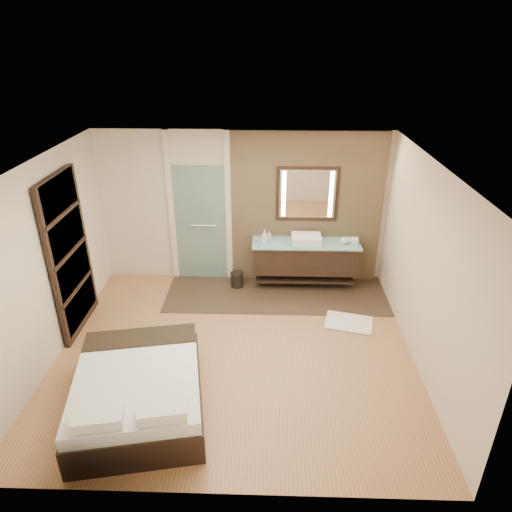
{
  "coord_description": "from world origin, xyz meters",
  "views": [
    {
      "loc": [
        0.46,
        -5.25,
        4.12
      ],
      "look_at": [
        0.28,
        0.6,
        1.23
      ],
      "focal_mm": 32.0,
      "sensor_mm": 36.0,
      "label": 1
    }
  ],
  "objects_px": {
    "waste_bin": "(237,280)",
    "mirror_unit": "(307,194)",
    "vanity": "(305,257)",
    "bed": "(139,391)"
  },
  "relations": [
    {
      "from": "waste_bin",
      "to": "mirror_unit",
      "type": "bearing_deg",
      "value": 14.33
    },
    {
      "from": "vanity",
      "to": "waste_bin",
      "type": "distance_m",
      "value": 1.28
    },
    {
      "from": "vanity",
      "to": "mirror_unit",
      "type": "bearing_deg",
      "value": 90.0
    },
    {
      "from": "bed",
      "to": "waste_bin",
      "type": "distance_m",
      "value": 3.16
    },
    {
      "from": "vanity",
      "to": "bed",
      "type": "distance_m",
      "value": 3.77
    },
    {
      "from": "vanity",
      "to": "bed",
      "type": "relative_size",
      "value": 0.9
    },
    {
      "from": "bed",
      "to": "mirror_unit",
      "type": "bearing_deg",
      "value": 46.21
    },
    {
      "from": "vanity",
      "to": "mirror_unit",
      "type": "distance_m",
      "value": 1.1
    },
    {
      "from": "bed",
      "to": "waste_bin",
      "type": "xyz_separation_m",
      "value": [
        0.95,
        3.01,
        -0.15
      ]
    },
    {
      "from": "mirror_unit",
      "to": "waste_bin",
      "type": "relative_size",
      "value": 3.77
    }
  ]
}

